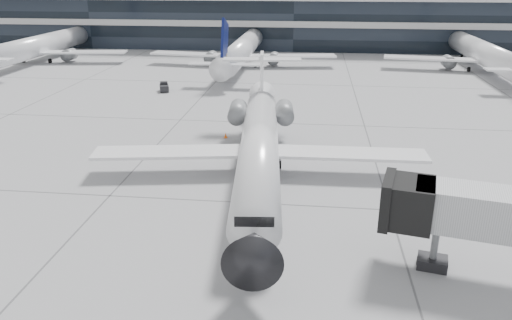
# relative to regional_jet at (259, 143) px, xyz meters

# --- Properties ---
(ground) EXTENTS (220.00, 220.00, 0.00)m
(ground) POSITION_rel_regional_jet_xyz_m (-0.39, -5.41, -2.62)
(ground) COLOR gray
(ground) RESTS_ON ground
(terminal) EXTENTS (170.00, 22.00, 10.00)m
(terminal) POSITION_rel_regional_jet_xyz_m (-0.39, 76.59, 2.38)
(terminal) COLOR black
(terminal) RESTS_ON ground
(bg_jet_left) EXTENTS (32.00, 40.00, 9.60)m
(bg_jet_left) POSITION_rel_regional_jet_xyz_m (-45.39, 49.59, -2.62)
(bg_jet_left) COLOR white
(bg_jet_left) RESTS_ON ground
(bg_jet_center) EXTENTS (32.00, 40.00, 9.60)m
(bg_jet_center) POSITION_rel_regional_jet_xyz_m (-8.39, 49.59, -2.62)
(bg_jet_center) COLOR white
(bg_jet_center) RESTS_ON ground
(bg_jet_right) EXTENTS (32.00, 40.00, 9.60)m
(bg_jet_right) POSITION_rel_regional_jet_xyz_m (31.61, 49.59, -2.62)
(bg_jet_right) COLOR white
(bg_jet_right) RESTS_ON ground
(regional_jet) EXTENTS (26.61, 33.24, 7.67)m
(regional_jet) POSITION_rel_regional_jet_xyz_m (0.00, 0.00, 0.00)
(regional_jet) COLOR white
(regional_jet) RESTS_ON ground
(traffic_cone) EXTENTS (0.38, 0.38, 0.51)m
(traffic_cone) POSITION_rel_regional_jet_xyz_m (-4.32, 8.93, -2.38)
(traffic_cone) COLOR #FF5E0D
(traffic_cone) RESTS_ON ground
(far_tug) EXTENTS (1.74, 2.23, 1.25)m
(far_tug) POSITION_rel_regional_jet_xyz_m (-16.16, 28.08, -2.06)
(far_tug) COLOR black
(far_tug) RESTS_ON ground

